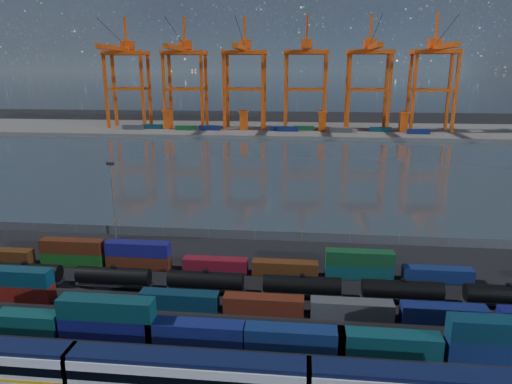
# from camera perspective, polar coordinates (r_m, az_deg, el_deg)

# --- Properties ---
(ground) EXTENTS (700.00, 700.00, 0.00)m
(ground) POSITION_cam_1_polar(r_m,az_deg,el_deg) (72.75, -2.54, -13.77)
(ground) COLOR black
(ground) RESTS_ON ground
(harbor_water) EXTENTS (700.00, 700.00, 0.00)m
(harbor_water) POSITION_cam_1_polar(r_m,az_deg,el_deg) (171.96, 2.62, 3.16)
(harbor_water) COLOR #2D3A42
(harbor_water) RESTS_ON ground
(far_quay) EXTENTS (700.00, 70.00, 2.00)m
(far_quay) POSITION_cam_1_polar(r_m,az_deg,el_deg) (275.38, 3.95, 7.76)
(far_quay) COLOR #514F4C
(far_quay) RESTS_ON ground
(distant_mountains) EXTENTS (2470.00, 1100.00, 520.00)m
(distant_mountains) POSITION_cam_1_polar(r_m,az_deg,el_deg) (1674.27, 8.35, 21.07)
(distant_mountains) COLOR #1E2630
(distant_mountains) RESTS_ON ground
(passenger_train) EXTENTS (78.55, 3.28, 5.62)m
(passenger_train) POSITION_cam_1_polar(r_m,az_deg,el_deg) (53.52, -8.62, -22.07)
(passenger_train) COLOR silver
(passenger_train) RESTS_ON ground
(container_row_south) EXTENTS (140.33, 2.63, 5.60)m
(container_row_south) POSITION_cam_1_polar(r_m,az_deg,el_deg) (62.38, -2.34, -16.76)
(container_row_south) COLOR #474A4C
(container_row_south) RESTS_ON ground
(container_row_mid) EXTENTS (140.77, 2.43, 5.18)m
(container_row_mid) POSITION_cam_1_polar(r_m,az_deg,el_deg) (72.17, -10.67, -12.91)
(container_row_mid) COLOR #404346
(container_row_mid) RESTS_ON ground
(container_row_north) EXTENTS (140.31, 2.36, 5.03)m
(container_row_north) POSITION_cam_1_polar(r_m,az_deg,el_deg) (85.15, -11.90, -8.18)
(container_row_north) COLOR navy
(container_row_north) RESTS_ON ground
(tanker_string) EXTENTS (121.20, 2.73, 3.90)m
(tanker_string) POSITION_cam_1_polar(r_m,az_deg,el_deg) (74.47, -0.35, -11.35)
(tanker_string) COLOR black
(tanker_string) RESTS_ON ground
(waterfront_fence) EXTENTS (160.12, 0.12, 2.20)m
(waterfront_fence) POSITION_cam_1_polar(r_m,az_deg,el_deg) (97.69, -0.12, -5.41)
(waterfront_fence) COLOR #595B5E
(waterfront_fence) RESTS_ON ground
(yard_light_mast) EXTENTS (1.60, 0.40, 16.60)m
(yard_light_mast) POSITION_cam_1_polar(r_m,az_deg,el_deg) (100.88, -17.45, -0.51)
(yard_light_mast) COLOR slate
(yard_light_mast) RESTS_ON ground
(gantry_cranes) EXTENTS (200.08, 48.16, 65.22)m
(gantry_cranes) POSITION_cam_1_polar(r_m,az_deg,el_deg) (266.99, 2.38, 15.95)
(gantry_cranes) COLOR #E45010
(gantry_cranes) RESTS_ON ground
(quay_containers) EXTENTS (172.58, 10.99, 2.60)m
(quay_containers) POSITION_cam_1_polar(r_m,az_deg,el_deg) (261.32, 1.41, 7.92)
(quay_containers) COLOR navy
(quay_containers) RESTS_ON far_quay
(straddle_carriers) EXTENTS (140.00, 7.00, 11.10)m
(straddle_carriers) POSITION_cam_1_polar(r_m,az_deg,el_deg) (264.78, 3.35, 8.98)
(straddle_carriers) COLOR #E45010
(straddle_carriers) RESTS_ON far_quay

